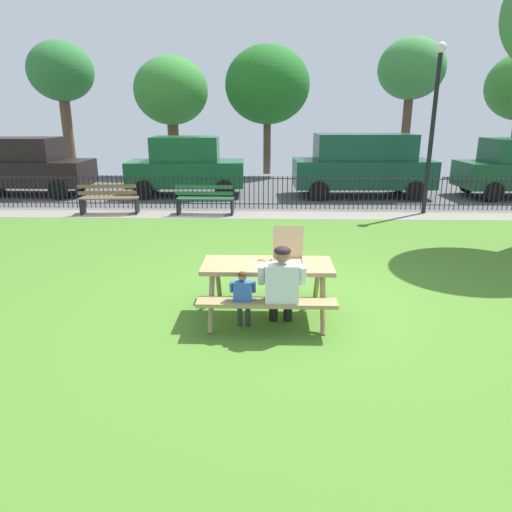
{
  "coord_description": "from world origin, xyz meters",
  "views": [
    {
      "loc": [
        -0.45,
        -6.48,
        2.77
      ],
      "look_at": [
        -0.64,
        0.01,
        0.75
      ],
      "focal_mm": 32.54,
      "sensor_mm": 36.0,
      "label": 1
    }
  ],
  "objects_px": {
    "lamp_post_walkway": "(434,114)",
    "parked_car_left": "(24,165)",
    "child_at_table": "(243,295)",
    "park_bench_left": "(109,199)",
    "parked_car_center": "(186,166)",
    "pizza_box_open": "(288,256)",
    "far_tree_center": "(267,85)",
    "picnic_table_foreground": "(267,275)",
    "pizza_slice_on_table": "(260,263)",
    "parked_car_right": "(363,164)",
    "park_bench_center": "(205,200)",
    "far_tree_midleft": "(171,92)",
    "adult_at_table": "(282,284)",
    "far_tree_left": "(61,73)",
    "far_tree_midright": "(411,70)"
  },
  "relations": [
    {
      "from": "lamp_post_walkway",
      "to": "parked_car_left",
      "type": "bearing_deg",
      "value": 167.87
    },
    {
      "from": "child_at_table",
      "to": "park_bench_left",
      "type": "height_order",
      "value": "same"
    },
    {
      "from": "parked_car_center",
      "to": "pizza_box_open",
      "type": "bearing_deg",
      "value": -72.37
    },
    {
      "from": "child_at_table",
      "to": "far_tree_center",
      "type": "distance_m",
      "value": 16.7
    },
    {
      "from": "picnic_table_foreground",
      "to": "pizza_slice_on_table",
      "type": "bearing_deg",
      "value": 178.07
    },
    {
      "from": "park_bench_left",
      "to": "parked_car_center",
      "type": "height_order",
      "value": "parked_car_center"
    },
    {
      "from": "parked_car_left",
      "to": "parked_car_right",
      "type": "relative_size",
      "value": 0.95
    },
    {
      "from": "park_bench_center",
      "to": "far_tree_midleft",
      "type": "height_order",
      "value": "far_tree_midleft"
    },
    {
      "from": "lamp_post_walkway",
      "to": "far_tree_midleft",
      "type": "xyz_separation_m",
      "value": [
        -8.86,
        8.75,
        0.92
      ]
    },
    {
      "from": "adult_at_table",
      "to": "pizza_box_open",
      "type": "bearing_deg",
      "value": 80.41
    },
    {
      "from": "far_tree_center",
      "to": "parked_car_left",
      "type": "bearing_deg",
      "value": -144.39
    },
    {
      "from": "far_tree_left",
      "to": "pizza_slice_on_table",
      "type": "bearing_deg",
      "value": -59.74
    },
    {
      "from": "far_tree_midleft",
      "to": "lamp_post_walkway",
      "type": "bearing_deg",
      "value": -44.63
    },
    {
      "from": "lamp_post_walkway",
      "to": "parked_car_left",
      "type": "distance_m",
      "value": 13.29
    },
    {
      "from": "park_bench_left",
      "to": "parked_car_left",
      "type": "height_order",
      "value": "parked_car_left"
    },
    {
      "from": "pizza_box_open",
      "to": "far_tree_left",
      "type": "relative_size",
      "value": 0.08
    },
    {
      "from": "child_at_table",
      "to": "picnic_table_foreground",
      "type": "bearing_deg",
      "value": 59.51
    },
    {
      "from": "parked_car_right",
      "to": "far_tree_left",
      "type": "height_order",
      "value": "far_tree_left"
    },
    {
      "from": "pizza_slice_on_table",
      "to": "park_bench_left",
      "type": "distance_m",
      "value": 8.05
    },
    {
      "from": "parked_car_center",
      "to": "parked_car_right",
      "type": "relative_size",
      "value": 0.85
    },
    {
      "from": "adult_at_table",
      "to": "far_tree_midleft",
      "type": "height_order",
      "value": "far_tree_midleft"
    },
    {
      "from": "pizza_box_open",
      "to": "far_tree_center",
      "type": "height_order",
      "value": "far_tree_center"
    },
    {
      "from": "lamp_post_walkway",
      "to": "far_tree_midleft",
      "type": "height_order",
      "value": "far_tree_midleft"
    },
    {
      "from": "pizza_slice_on_table",
      "to": "child_at_table",
      "type": "bearing_deg",
      "value": -111.01
    },
    {
      "from": "far_tree_midleft",
      "to": "park_bench_left",
      "type": "bearing_deg",
      "value": -90.41
    },
    {
      "from": "child_at_table",
      "to": "far_tree_left",
      "type": "relative_size",
      "value": 0.15
    },
    {
      "from": "parked_car_left",
      "to": "parked_car_center",
      "type": "bearing_deg",
      "value": -0.0
    },
    {
      "from": "adult_at_table",
      "to": "lamp_post_walkway",
      "type": "distance_m",
      "value": 8.92
    },
    {
      "from": "park_bench_left",
      "to": "far_tree_midleft",
      "type": "distance_m",
      "value": 9.64
    },
    {
      "from": "picnic_table_foreground",
      "to": "park_bench_center",
      "type": "bearing_deg",
      "value": 104.83
    },
    {
      "from": "pizza_slice_on_table",
      "to": "far_tree_midleft",
      "type": "relative_size",
      "value": 0.06
    },
    {
      "from": "far_tree_midright",
      "to": "pizza_slice_on_table",
      "type": "bearing_deg",
      "value": -111.61
    },
    {
      "from": "pizza_slice_on_table",
      "to": "far_tree_center",
      "type": "height_order",
      "value": "far_tree_center"
    },
    {
      "from": "picnic_table_foreground",
      "to": "far_tree_center",
      "type": "relative_size",
      "value": 0.32
    },
    {
      "from": "pizza_slice_on_table",
      "to": "lamp_post_walkway",
      "type": "distance_m",
      "value": 8.62
    },
    {
      "from": "parked_car_center",
      "to": "far_tree_center",
      "type": "relative_size",
      "value": 0.71
    },
    {
      "from": "park_bench_left",
      "to": "parked_car_right",
      "type": "distance_m",
      "value": 8.29
    },
    {
      "from": "parked_car_right",
      "to": "far_tree_center",
      "type": "distance_m",
      "value": 7.37
    },
    {
      "from": "lamp_post_walkway",
      "to": "far_tree_midleft",
      "type": "distance_m",
      "value": 12.48
    },
    {
      "from": "pizza_slice_on_table",
      "to": "parked_car_left",
      "type": "distance_m",
      "value": 12.91
    },
    {
      "from": "pizza_box_open",
      "to": "far_tree_center",
      "type": "relative_size",
      "value": 0.09
    },
    {
      "from": "parked_car_right",
      "to": "far_tree_center",
      "type": "xyz_separation_m",
      "value": [
        -3.27,
        5.98,
        2.8
      ]
    },
    {
      "from": "lamp_post_walkway",
      "to": "park_bench_center",
      "type": "bearing_deg",
      "value": -176.83
    },
    {
      "from": "pizza_box_open",
      "to": "far_tree_center",
      "type": "xyz_separation_m",
      "value": [
        -0.4,
        15.76,
        3.04
      ]
    },
    {
      "from": "parked_car_center",
      "to": "far_tree_center",
      "type": "height_order",
      "value": "far_tree_center"
    },
    {
      "from": "parked_car_left",
      "to": "far_tree_center",
      "type": "relative_size",
      "value": 0.79
    },
    {
      "from": "park_bench_left",
      "to": "park_bench_center",
      "type": "height_order",
      "value": "same"
    },
    {
      "from": "picnic_table_foreground",
      "to": "adult_at_table",
      "type": "bearing_deg",
      "value": -69.47
    },
    {
      "from": "far_tree_midleft",
      "to": "far_tree_midright",
      "type": "distance_m",
      "value": 10.63
    },
    {
      "from": "child_at_table",
      "to": "park_bench_center",
      "type": "distance_m",
      "value": 7.41
    }
  ]
}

